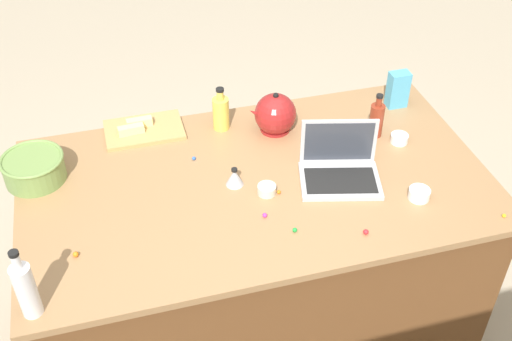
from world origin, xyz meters
TOP-DOWN VIEW (x-y plane):
  - ground_plane at (0.00, 0.00)m, footprint 12.00×12.00m
  - island_counter at (0.00, 0.00)m, footprint 1.83×1.04m
  - laptop at (-0.32, 0.06)m, footprint 0.35×0.30m
  - mixing_bowl_large at (0.83, -0.24)m, footprint 0.24×0.24m
  - bottle_oil at (0.05, -0.39)m, footprint 0.07×0.07m
  - bottle_vinegar at (0.85, 0.43)m, footprint 0.06×0.06m
  - bottle_soy at (-0.57, -0.16)m, footprint 0.06×0.06m
  - kettle at (-0.17, -0.31)m, footprint 0.21×0.18m
  - cutting_board at (0.38, -0.45)m, footprint 0.33×0.22m
  - butter_stick_left at (0.39, -0.47)m, footprint 0.11×0.04m
  - butter_stick_right at (0.44, -0.42)m, footprint 0.11×0.04m
  - ramekin_small at (-0.57, 0.26)m, footprint 0.08×0.08m
  - ramekin_medium at (-0.02, 0.08)m, footprint 0.07×0.07m
  - ramekin_wide at (-0.65, -0.08)m, footprint 0.07×0.07m
  - kitchen_timer at (0.09, 0.00)m, footprint 0.07×0.07m
  - candy_bag at (-0.76, -0.35)m, footprint 0.09×0.06m
  - candy_0 at (-0.82, 0.44)m, footprint 0.01×0.01m
  - candy_1 at (-0.06, 0.10)m, footprint 0.02×0.02m
  - candy_2 at (-0.06, 0.31)m, footprint 0.02×0.02m
  - candy_3 at (0.70, 0.23)m, footprint 0.02×0.02m
  - candy_4 at (0.21, -0.19)m, footprint 0.02×0.02m
  - candy_6 at (-0.30, 0.39)m, footprint 0.02×0.02m
  - candy_7 at (0.02, 0.21)m, footprint 0.02×0.02m

SIDE VIEW (x-z plane):
  - ground_plane at x=0.00m, z-range 0.00..0.00m
  - island_counter at x=0.00m, z-range 0.00..0.90m
  - candy_0 at x=-0.82m, z-range 0.90..0.91m
  - candy_4 at x=0.21m, z-range 0.90..0.92m
  - candy_1 at x=-0.06m, z-range 0.90..0.92m
  - candy_2 at x=-0.06m, z-range 0.90..0.92m
  - candy_7 at x=0.02m, z-range 0.90..0.92m
  - cutting_board at x=0.38m, z-range 0.90..0.92m
  - candy_3 at x=0.70m, z-range 0.90..0.92m
  - candy_6 at x=-0.30m, z-range 0.90..0.92m
  - ramekin_medium at x=-0.02m, z-range 0.90..0.94m
  - ramekin_wide at x=-0.65m, z-range 0.90..0.94m
  - ramekin_small at x=-0.57m, z-range 0.90..0.94m
  - kitchen_timer at x=0.09m, z-range 0.90..0.97m
  - butter_stick_left at x=0.39m, z-range 0.92..0.95m
  - butter_stick_right at x=0.44m, z-range 0.92..0.95m
  - laptop at x=-0.32m, z-range 0.84..1.06m
  - mixing_bowl_large at x=0.83m, z-range 0.90..1.01m
  - kettle at x=-0.17m, z-range 0.88..1.08m
  - bottle_oil at x=0.05m, z-range 0.88..1.08m
  - bottle_soy at x=-0.57m, z-range 0.88..1.08m
  - candy_bag at x=-0.76m, z-range 0.90..1.07m
  - bottle_vinegar at x=0.85m, z-range 0.87..1.14m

